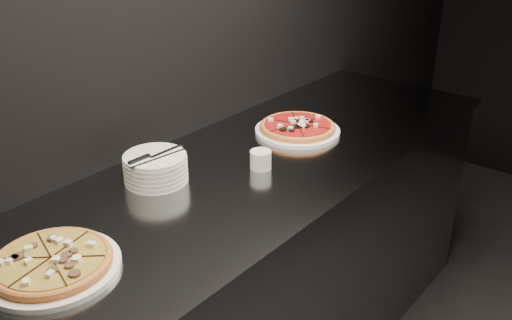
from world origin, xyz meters
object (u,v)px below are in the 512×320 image
Objects in this scene: pizza_mushroom at (52,263)px; cutlery at (152,157)px; plate_stack at (156,168)px; ramekin at (261,159)px; counter at (246,278)px; pizza_tomato at (298,128)px.

cutlery reaches higher than pizza_mushroom.
plate_stack reaches higher than ramekin.
ramekin reaches higher than pizza_mushroom.
cutlery reaches higher than plate_stack.
cutlery reaches higher than ramekin.
pizza_tomato reaches higher than counter.
pizza_mushroom is at bearing -92.96° from ramekin.
pizza_tomato is 1.78× the size of plate_stack.
cutlery is at bearing -100.20° from pizza_tomato.
plate_stack is at bearing 118.97° from cutlery.
ramekin is at bearing 57.99° from cutlery.
counter is at bearing -82.55° from pizza_tomato.
ramekin is (0.04, 0.04, 0.49)m from counter.
plate_stack is 0.95× the size of cutlery.
cutlery is 0.37m from ramekin.
pizza_tomato is 0.63m from plate_stack.
pizza_tomato is at bearing 81.15° from cutlery.
ramekin reaches higher than pizza_tomato.
cutlery is at bearing 108.43° from pizza_mushroom.
counter is 0.59m from plate_stack.
counter is at bearing 89.66° from pizza_mushroom.
pizza_tomato is 4.98× the size of ramekin.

